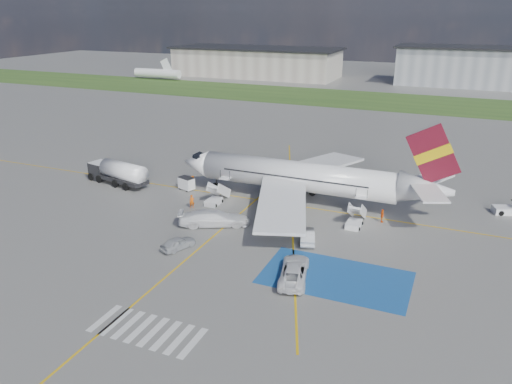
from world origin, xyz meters
TOP-DOWN VIEW (x-y plane):
  - ground at (0.00, 0.00)m, footprint 400.00×400.00m
  - grass_strip at (0.00, 95.00)m, footprint 400.00×30.00m
  - taxiway_line_main at (0.00, 12.00)m, footprint 120.00×0.20m
  - taxiway_line_cross at (-5.00, -10.00)m, footprint 0.20×60.00m
  - taxiway_line_diag at (0.00, 12.00)m, footprint 20.71×56.45m
  - staging_box at (10.00, -4.00)m, footprint 14.00×8.00m
  - crosswalk at (-1.80, -18.00)m, footprint 9.00×4.00m
  - terminal_west at (-55.00, 130.00)m, footprint 60.00×22.00m
  - terminal_centre at (20.00, 135.00)m, footprint 48.00×18.00m
  - airliner at (1.51, 14.00)m, footprint 36.81×32.95m
  - airstairs_fwd at (-9.50, 8.70)m, footprint 1.90×5.20m
  - airstairs_aft at (9.00, 8.70)m, footprint 1.90×5.20m
  - fuel_tanker at (-25.97, 10.00)m, footprint 10.58×4.78m
  - gpu_cart at (-15.62, 11.77)m, footprint 2.53×2.03m
  - car_silver_a at (-7.02, -4.63)m, footprint 2.96×4.23m
  - car_silver_b at (5.14, 2.42)m, footprint 2.84×4.67m
  - van_white_a at (6.35, -5.62)m, footprint 3.65×5.83m
  - van_white_b at (-6.33, 2.36)m, footprint 6.72×4.96m
  - crew_fwd at (-11.47, 6.07)m, footprint 0.77×0.69m
  - crew_nose at (-15.06, 12.58)m, footprint 0.88×1.03m
  - crew_aft at (11.79, 10.98)m, footprint 0.59×1.04m

SIDE VIEW (x-z plane):
  - ground at x=0.00m, z-range 0.00..0.00m
  - grass_strip at x=0.00m, z-range 0.00..0.01m
  - taxiway_line_main at x=0.00m, z-range 0.00..0.01m
  - taxiway_line_cross at x=-5.00m, z-range 0.00..0.01m
  - taxiway_line_diag at x=0.00m, z-range 0.00..0.01m
  - staging_box at x=10.00m, z-range 0.00..0.01m
  - crosswalk at x=-1.80m, z-range 0.00..0.01m
  - airstairs_fwd at x=-9.50m, z-range -1.18..2.42m
  - airstairs_aft at x=9.00m, z-range -1.18..2.42m
  - car_silver_a at x=-7.02m, z-range 0.00..1.34m
  - car_silver_b at x=5.14m, z-range 0.00..1.45m
  - gpu_cart at x=-15.62m, z-range -0.09..1.75m
  - crew_aft at x=11.79m, z-range 0.00..1.67m
  - crew_fwd at x=-11.47m, z-range 0.00..1.76m
  - crew_nose at x=-15.06m, z-range 0.00..1.87m
  - van_white_a at x=6.35m, z-range 0.00..2.03m
  - van_white_b at x=-6.33m, z-range 0.00..2.44m
  - fuel_tanker at x=-25.97m, z-range -0.28..3.22m
  - airliner at x=1.51m, z-range -2.57..9.35m
  - terminal_west at x=-55.00m, z-range 0.00..10.00m
  - terminal_centre at x=20.00m, z-range 0.00..12.00m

